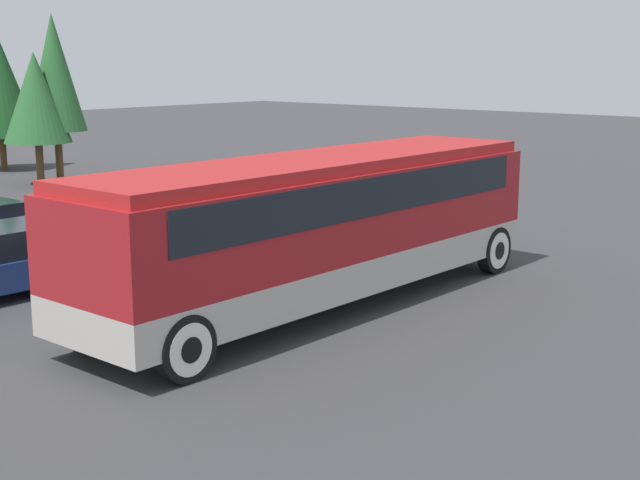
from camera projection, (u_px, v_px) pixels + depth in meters
name	position (u px, v px, depth m)	size (l,w,h in m)	color
ground_plane	(320.00, 306.00, 17.23)	(120.00, 120.00, 0.00)	#38383A
tour_bus	(323.00, 216.00, 16.95)	(10.86, 2.66, 2.89)	#B7B2A8
parked_car_near	(16.00, 259.00, 18.14)	(4.74, 1.83, 1.39)	navy
parked_car_far	(308.00, 205.00, 24.63)	(4.43, 1.94, 1.41)	maroon
tree_left	(54.00, 73.00, 33.62)	(2.24, 2.24, 6.37)	brown
tree_right	(36.00, 98.00, 33.02)	(2.49, 2.49, 4.94)	brown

